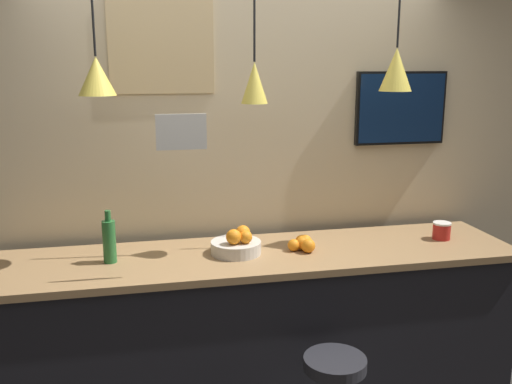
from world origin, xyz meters
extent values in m
cube|color=beige|center=(0.00, 1.04, 1.45)|extent=(8.00, 0.06, 2.90)
cube|color=black|center=(0.00, 0.58, 0.48)|extent=(2.94, 0.65, 0.96)
cube|color=#99754C|center=(0.00, 0.58, 0.98)|extent=(2.98, 0.69, 0.04)
cylinder|color=#232328|center=(0.27, 0.01, 0.60)|extent=(0.31, 0.31, 0.06)
cylinder|color=beige|center=(-0.11, 0.59, 1.03)|extent=(0.28, 0.28, 0.07)
sphere|color=orange|center=(-0.06, 0.55, 1.11)|extent=(0.07, 0.07, 0.07)
sphere|color=orange|center=(-0.07, 0.62, 1.11)|extent=(0.08, 0.08, 0.08)
sphere|color=orange|center=(-0.13, 0.55, 1.11)|extent=(0.08, 0.08, 0.08)
sphere|color=orange|center=(0.21, 0.57, 1.03)|extent=(0.07, 0.07, 0.07)
sphere|color=orange|center=(0.27, 0.59, 1.04)|extent=(0.08, 0.08, 0.08)
sphere|color=orange|center=(0.27, 0.57, 1.04)|extent=(0.08, 0.08, 0.08)
sphere|color=orange|center=(0.28, 0.60, 1.04)|extent=(0.08, 0.08, 0.08)
sphere|color=orange|center=(0.29, 0.52, 1.04)|extent=(0.08, 0.08, 0.08)
sphere|color=orange|center=(0.28, 0.58, 1.04)|extent=(0.09, 0.09, 0.09)
sphere|color=orange|center=(0.27, 0.59, 1.04)|extent=(0.08, 0.08, 0.08)
cylinder|color=#286B33|center=(-0.79, 0.59, 1.11)|extent=(0.07, 0.07, 0.23)
cylinder|color=#286B33|center=(-0.79, 0.59, 1.26)|extent=(0.03, 0.03, 0.06)
cylinder|color=red|center=(1.15, 0.59, 1.05)|extent=(0.11, 0.11, 0.09)
cylinder|color=white|center=(1.15, 0.59, 1.10)|extent=(0.11, 0.11, 0.01)
cone|color=#EAD14C|center=(-0.81, 0.62, 1.97)|extent=(0.19, 0.19, 0.19)
sphere|color=#F9EFCC|center=(-0.81, 0.62, 1.90)|extent=(0.04, 0.04, 0.04)
cone|color=#EAD14C|center=(0.00, 0.62, 1.93)|extent=(0.14, 0.14, 0.22)
sphere|color=#F9EFCC|center=(0.00, 0.62, 1.85)|extent=(0.04, 0.04, 0.04)
cone|color=#EAD14C|center=(0.81, 0.62, 2.00)|extent=(0.18, 0.18, 0.24)
sphere|color=#F9EFCC|center=(0.81, 0.62, 1.90)|extent=(0.04, 0.04, 0.04)
cube|color=black|center=(1.03, 0.99, 1.76)|extent=(0.60, 0.04, 0.46)
cube|color=#0F2347|center=(1.03, 0.97, 1.76)|extent=(0.57, 0.01, 0.43)
cube|color=white|center=(-0.42, 0.31, 1.72)|extent=(0.24, 0.01, 0.17)
cube|color=#DBBC84|center=(-0.46, 1.00, 2.15)|extent=(0.60, 0.01, 0.57)
camera|label=1|loc=(-0.64, -2.39, 2.04)|focal=40.00mm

